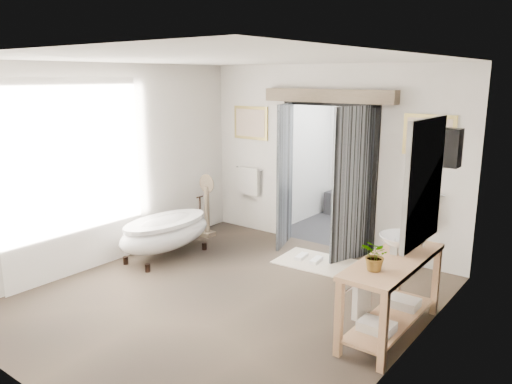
# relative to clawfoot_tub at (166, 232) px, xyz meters

# --- Properties ---
(ground_plane) EXTENTS (5.00, 5.00, 0.00)m
(ground_plane) POSITION_rel_clawfoot_tub_xyz_m (1.69, -0.54, -0.40)
(ground_plane) COLOR brown
(room_shell) EXTENTS (4.52, 5.02, 2.91)m
(room_shell) POSITION_rel_clawfoot_tub_xyz_m (1.65, -0.66, 1.46)
(room_shell) COLOR silver
(room_shell) RESTS_ON ground_plane
(shower_room) EXTENTS (2.22, 2.01, 2.51)m
(shower_room) POSITION_rel_clawfoot_tub_xyz_m (1.69, 3.45, 0.51)
(shower_room) COLOR #27272C
(shower_room) RESTS_ON ground_plane
(back_wall_dressing) EXTENTS (3.82, 0.79, 2.52)m
(back_wall_dressing) POSITION_rel_clawfoot_tub_xyz_m (1.69, 1.77, 1.17)
(back_wall_dressing) COLOR black
(back_wall_dressing) RESTS_ON ground_plane
(clawfoot_tub) EXTENTS (0.74, 1.66, 0.81)m
(clawfoot_tub) POSITION_rel_clawfoot_tub_xyz_m (0.00, 0.00, 0.00)
(clawfoot_tub) COLOR black
(clawfoot_tub) RESTS_ON ground_plane
(vanity) EXTENTS (0.57, 1.60, 0.85)m
(vanity) POSITION_rel_clawfoot_tub_xyz_m (3.64, -0.16, 0.11)
(vanity) COLOR tan
(vanity) RESTS_ON ground_plane
(pedestal_mirror) EXTENTS (0.32, 0.21, 1.09)m
(pedestal_mirror) POSITION_rel_clawfoot_tub_xyz_m (-0.19, 1.14, 0.07)
(pedestal_mirror) COLOR brown
(pedestal_mirror) RESTS_ON ground_plane
(rug) EXTENTS (1.25, 0.88, 0.01)m
(rug) POSITION_rel_clawfoot_tub_xyz_m (1.99, 1.19, -0.39)
(rug) COLOR beige
(rug) RESTS_ON ground_plane
(slippers) EXTENTS (0.41, 0.30, 0.05)m
(slippers) POSITION_rel_clawfoot_tub_xyz_m (1.84, 1.17, -0.35)
(slippers) COLOR white
(slippers) RESTS_ON rug
(basin) EXTENTS (0.60, 0.60, 0.17)m
(basin) POSITION_rel_clawfoot_tub_xyz_m (3.63, 0.15, 0.54)
(basin) COLOR white
(basin) RESTS_ON vanity
(plant) EXTENTS (0.35, 0.33, 0.31)m
(plant) POSITION_rel_clawfoot_tub_xyz_m (3.65, -0.58, 0.61)
(plant) COLOR gray
(plant) RESTS_ON vanity
(soap_bottle_a) EXTENTS (0.09, 0.09, 0.17)m
(soap_bottle_a) POSITION_rel_clawfoot_tub_xyz_m (3.61, -0.01, 0.54)
(soap_bottle_a) COLOR gray
(soap_bottle_a) RESTS_ON vanity
(soap_bottle_b) EXTENTS (0.17, 0.17, 0.18)m
(soap_bottle_b) POSITION_rel_clawfoot_tub_xyz_m (3.61, 0.52, 0.55)
(soap_bottle_b) COLOR gray
(soap_bottle_b) RESTS_ON vanity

